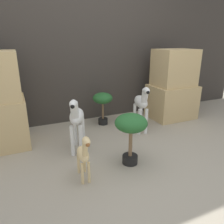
# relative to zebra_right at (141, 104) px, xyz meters

# --- Properties ---
(ground_plane) EXTENTS (14.00, 14.00, 0.00)m
(ground_plane) POSITION_rel_zebra_right_xyz_m (-0.55, -0.88, -0.42)
(ground_plane) COLOR #9E937F
(wall_back) EXTENTS (6.40, 0.08, 2.20)m
(wall_back) POSITION_rel_zebra_right_xyz_m (-0.55, 0.85, 0.68)
(wall_back) COLOR #38332D
(wall_back) RESTS_ON ground_plane
(rock_pillar_right) EXTENTS (0.72, 0.56, 1.14)m
(rock_pillar_right) POSITION_rel_zebra_right_xyz_m (0.79, 0.31, 0.11)
(rock_pillar_right) COLOR tan
(rock_pillar_right) RESTS_ON ground_plane
(zebra_right) EXTENTS (0.25, 0.50, 0.70)m
(zebra_right) POSITION_rel_zebra_right_xyz_m (0.00, 0.00, 0.00)
(zebra_right) COLOR silver
(zebra_right) RESTS_ON ground_plane
(zebra_left) EXTENTS (0.30, 0.50, 0.70)m
(zebra_left) POSITION_rel_zebra_right_xyz_m (-1.00, -0.21, 0.00)
(zebra_left) COLOR silver
(zebra_left) RESTS_ON ground_plane
(giraffe_figurine) EXTENTS (0.13, 0.38, 0.52)m
(giraffe_figurine) POSITION_rel_zebra_right_xyz_m (-1.10, -0.79, -0.13)
(giraffe_figurine) COLOR #E0C184
(giraffe_figurine) RESTS_ON ground_plane
(potted_palm_front) EXTENTS (0.34, 0.34, 0.57)m
(potted_palm_front) POSITION_rel_zebra_right_xyz_m (-0.56, -0.70, 0.01)
(potted_palm_front) COLOR black
(potted_palm_front) RESTS_ON ground_plane
(potted_palm_back) EXTENTS (0.30, 0.30, 0.51)m
(potted_palm_back) POSITION_rel_zebra_right_xyz_m (-0.40, 0.48, -0.04)
(potted_palm_back) COLOR black
(potted_palm_back) RESTS_ON ground_plane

